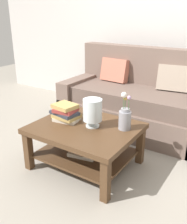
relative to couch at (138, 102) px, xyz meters
name	(u,v)px	position (x,y,z in m)	size (l,w,h in m)	color
ground_plane	(104,156)	(0.01, -0.92, -0.36)	(10.00, 10.00, 0.00)	gray
back_wall	(165,23)	(0.01, 0.73, 0.99)	(6.40, 0.12, 2.70)	#BCB7B2
couch	(138,102)	(0.00, 0.00, 0.00)	(1.99, 0.90, 1.06)	brown
coffee_table	(85,137)	(-0.05, -1.18, -0.04)	(1.01, 0.83, 0.45)	#4C331E
book_stack_main	(66,113)	(-0.30, -1.16, 0.17)	(0.31, 0.23, 0.17)	beige
glass_hurricane_vase	(92,111)	(0.01, -1.14, 0.25)	(0.19, 0.19, 0.28)	silver
flower_pitcher	(125,117)	(0.30, -1.02, 0.21)	(0.12, 0.12, 0.37)	gray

